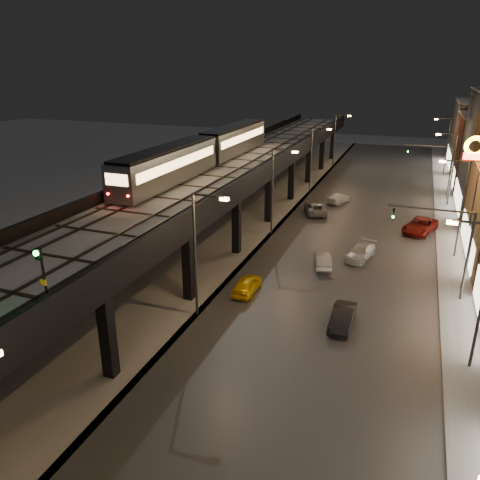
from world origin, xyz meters
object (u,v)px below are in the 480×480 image
(rail_signal, at_px, (41,266))
(car_onc_dark, at_px, (420,226))
(car_mid_silver, at_px, (315,208))
(car_near_white, at_px, (323,260))
(subway_train, at_px, (206,150))
(car_mid_dark, at_px, (339,198))
(car_taxi, at_px, (247,285))
(car_onc_white, at_px, (361,253))
(car_onc_silver, at_px, (342,318))

(rail_signal, relative_size, car_onc_dark, 0.52)
(car_mid_silver, bearing_deg, rail_signal, 64.91)
(rail_signal, height_order, car_near_white, rail_signal)
(subway_train, xyz_separation_m, car_mid_silver, (10.61, 7.58, -7.52))
(car_mid_silver, height_order, car_mid_dark, car_mid_silver)
(car_mid_silver, height_order, car_onc_dark, car_onc_dark)
(car_taxi, distance_m, car_onc_dark, 23.13)
(rail_signal, xyz_separation_m, car_onc_white, (11.00, 26.62, -7.97))
(car_near_white, xyz_separation_m, car_onc_silver, (3.22, -9.49, 0.05))
(subway_train, relative_size, rail_signal, 11.72)
(rail_signal, relative_size, car_near_white, 0.75)
(car_onc_white, bearing_deg, car_onc_dark, 75.53)
(car_near_white, relative_size, car_mid_silver, 0.74)
(car_onc_silver, xyz_separation_m, car_onc_dark, (4.65, 21.96, 0.09))
(rail_signal, bearing_deg, car_mid_silver, 83.80)
(rail_signal, distance_m, car_onc_silver, 19.79)
(car_onc_silver, bearing_deg, rail_signal, -128.21)
(car_near_white, bearing_deg, rail_signal, 55.85)
(subway_train, relative_size, car_onc_dark, 6.06)
(car_taxi, xyz_separation_m, car_near_white, (4.55, 7.04, -0.05))
(car_mid_dark, bearing_deg, car_onc_white, 123.49)
(car_mid_dark, relative_size, car_onc_silver, 1.06)
(car_mid_silver, distance_m, car_mid_dark, 6.03)
(car_taxi, height_order, car_onc_dark, car_onc_dark)
(car_mid_dark, bearing_deg, subway_train, 64.95)
(car_taxi, bearing_deg, car_onc_dark, -123.51)
(car_near_white, distance_m, car_mid_silver, 15.61)
(rail_signal, bearing_deg, car_onc_silver, 51.33)
(subway_train, height_order, car_taxi, subway_train)
(subway_train, distance_m, car_mid_silver, 15.06)
(car_near_white, bearing_deg, car_taxi, 41.92)
(rail_signal, distance_m, car_onc_dark, 40.26)
(rail_signal, relative_size, car_mid_silver, 0.56)
(rail_signal, xyz_separation_m, car_onc_silver, (11.32, 14.15, -7.94))
(car_mid_silver, bearing_deg, car_mid_dark, -126.55)
(rail_signal, relative_size, car_onc_white, 0.64)
(subway_train, relative_size, car_near_white, 8.84)
(car_near_white, xyz_separation_m, car_mid_silver, (-3.89, 15.12, 0.08))
(car_onc_silver, bearing_deg, subway_train, 136.60)
(car_onc_white, bearing_deg, car_near_white, -121.06)
(subway_train, relative_size, car_onc_white, 7.53)
(car_near_white, relative_size, car_onc_silver, 0.93)
(car_taxi, xyz_separation_m, car_onc_dark, (12.42, 19.51, 0.10))
(subway_train, xyz_separation_m, car_taxi, (9.96, -14.58, -7.56))
(car_onc_white, bearing_deg, rail_signal, -99.27)
(car_near_white, distance_m, car_onc_silver, 10.02)
(car_mid_silver, bearing_deg, car_near_white, 85.55)
(car_taxi, height_order, car_mid_dark, car_taxi)
(subway_train, bearing_deg, rail_signal, -78.40)
(car_onc_dark, bearing_deg, car_onc_white, -100.10)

